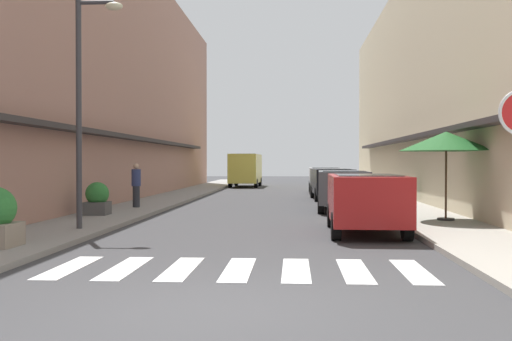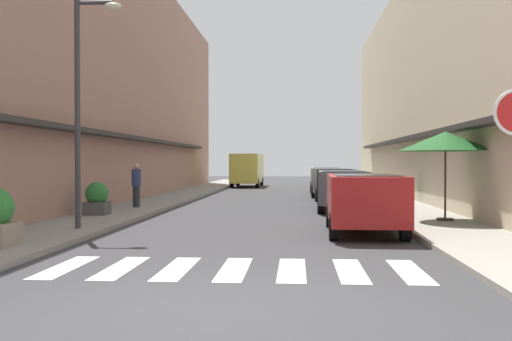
{
  "view_description": "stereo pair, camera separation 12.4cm",
  "coord_description": "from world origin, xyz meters",
  "px_view_note": "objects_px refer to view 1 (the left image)",
  "views": [
    {
      "loc": [
        0.91,
        -7.02,
        1.77
      ],
      "look_at": [
        -0.48,
        14.69,
        1.47
      ],
      "focal_mm": 41.32,
      "sensor_mm": 36.0,
      "label": 1
    },
    {
      "loc": [
        1.03,
        -7.01,
        1.77
      ],
      "look_at": [
        -0.48,
        14.69,
        1.47
      ],
      "focal_mm": 41.32,
      "sensor_mm": 36.0,
      "label": 2
    }
  ],
  "objects_px": {
    "parked_car_far": "(332,180)",
    "pedestrian_walking_near": "(136,184)",
    "parked_car_distant": "(325,177)",
    "street_lamp": "(86,88)",
    "planter_far": "(399,192)",
    "delivery_van": "(246,167)",
    "cafe_umbrella": "(446,142)",
    "parked_car_mid": "(343,185)",
    "planter_midblock": "(97,199)",
    "parked_car_near": "(366,196)"
  },
  "relations": [
    {
      "from": "street_lamp",
      "to": "parked_car_far",
      "type": "bearing_deg",
      "value": 62.75
    },
    {
      "from": "parked_car_far",
      "to": "delivery_van",
      "type": "height_order",
      "value": "delivery_van"
    },
    {
      "from": "parked_car_distant",
      "to": "pedestrian_walking_near",
      "type": "distance_m",
      "value": 14.64
    },
    {
      "from": "parked_car_near",
      "to": "street_lamp",
      "type": "distance_m",
      "value": 7.47
    },
    {
      "from": "delivery_van",
      "to": "parked_car_near",
      "type": "bearing_deg",
      "value": -79.22
    },
    {
      "from": "street_lamp",
      "to": "planter_far",
      "type": "relative_size",
      "value": 6.03
    },
    {
      "from": "parked_car_distant",
      "to": "pedestrian_walking_near",
      "type": "relative_size",
      "value": 2.67
    },
    {
      "from": "parked_car_mid",
      "to": "planter_midblock",
      "type": "xyz_separation_m",
      "value": [
        -7.95,
        -3.54,
        -0.3
      ]
    },
    {
      "from": "planter_midblock",
      "to": "delivery_van",
      "type": "bearing_deg",
      "value": 83.65
    },
    {
      "from": "parked_car_near",
      "to": "parked_car_far",
      "type": "bearing_deg",
      "value": 90.0
    },
    {
      "from": "street_lamp",
      "to": "delivery_van",
      "type": "bearing_deg",
      "value": 86.52
    },
    {
      "from": "delivery_van",
      "to": "pedestrian_walking_near",
      "type": "height_order",
      "value": "delivery_van"
    },
    {
      "from": "pedestrian_walking_near",
      "to": "delivery_van",
      "type": "bearing_deg",
      "value": -0.71
    },
    {
      "from": "street_lamp",
      "to": "planter_far",
      "type": "height_order",
      "value": "street_lamp"
    },
    {
      "from": "cafe_umbrella",
      "to": "planter_far",
      "type": "bearing_deg",
      "value": 89.71
    },
    {
      "from": "parked_car_near",
      "to": "cafe_umbrella",
      "type": "height_order",
      "value": "cafe_umbrella"
    },
    {
      "from": "parked_car_far",
      "to": "planter_midblock",
      "type": "height_order",
      "value": "parked_car_far"
    },
    {
      "from": "parked_car_mid",
      "to": "street_lamp",
      "type": "bearing_deg",
      "value": -133.68
    },
    {
      "from": "parked_car_near",
      "to": "planter_midblock",
      "type": "relative_size",
      "value": 4.08
    },
    {
      "from": "planter_midblock",
      "to": "pedestrian_walking_near",
      "type": "bearing_deg",
      "value": 83.04
    },
    {
      "from": "parked_car_near",
      "to": "parked_car_distant",
      "type": "bearing_deg",
      "value": 90.0
    },
    {
      "from": "parked_car_mid",
      "to": "parked_car_distant",
      "type": "distance_m",
      "value": 12.16
    },
    {
      "from": "cafe_umbrella",
      "to": "planter_far",
      "type": "height_order",
      "value": "cafe_umbrella"
    },
    {
      "from": "delivery_van",
      "to": "planter_far",
      "type": "height_order",
      "value": "delivery_van"
    },
    {
      "from": "cafe_umbrella",
      "to": "pedestrian_walking_near",
      "type": "distance_m",
      "value": 11.04
    },
    {
      "from": "parked_car_far",
      "to": "delivery_van",
      "type": "relative_size",
      "value": 0.75
    },
    {
      "from": "parked_car_distant",
      "to": "planter_midblock",
      "type": "relative_size",
      "value": 4.16
    },
    {
      "from": "street_lamp",
      "to": "planter_far",
      "type": "distance_m",
      "value": 14.49
    },
    {
      "from": "parked_car_far",
      "to": "pedestrian_walking_near",
      "type": "xyz_separation_m",
      "value": [
        -7.57,
        -6.6,
        0.04
      ]
    },
    {
      "from": "delivery_van",
      "to": "parked_car_far",
      "type": "bearing_deg",
      "value": -70.06
    },
    {
      "from": "delivery_van",
      "to": "pedestrian_walking_near",
      "type": "bearing_deg",
      "value": -96.26
    },
    {
      "from": "street_lamp",
      "to": "planter_midblock",
      "type": "height_order",
      "value": "street_lamp"
    },
    {
      "from": "planter_far",
      "to": "parked_car_near",
      "type": "bearing_deg",
      "value": -104.34
    },
    {
      "from": "parked_car_near",
      "to": "parked_car_distant",
      "type": "height_order",
      "value": "same"
    },
    {
      "from": "planter_midblock",
      "to": "pedestrian_walking_near",
      "type": "distance_m",
      "value": 3.2
    },
    {
      "from": "parked_car_mid",
      "to": "cafe_umbrella",
      "type": "height_order",
      "value": "cafe_umbrella"
    },
    {
      "from": "parked_car_far",
      "to": "cafe_umbrella",
      "type": "xyz_separation_m",
      "value": [
        2.54,
        -10.81,
        1.44
      ]
    },
    {
      "from": "parked_car_mid",
      "to": "parked_car_far",
      "type": "relative_size",
      "value": 1.07
    },
    {
      "from": "parked_car_near",
      "to": "planter_far",
      "type": "height_order",
      "value": "parked_car_near"
    },
    {
      "from": "parked_car_mid",
      "to": "planter_midblock",
      "type": "relative_size",
      "value": 4.24
    },
    {
      "from": "parked_car_far",
      "to": "planter_far",
      "type": "bearing_deg",
      "value": -49.7
    },
    {
      "from": "parked_car_mid",
      "to": "delivery_van",
      "type": "xyz_separation_m",
      "value": [
        -5.25,
        20.7,
        0.48
      ]
    },
    {
      "from": "parked_car_near",
      "to": "parked_car_distant",
      "type": "distance_m",
      "value": 19.05
    },
    {
      "from": "parked_car_near",
      "to": "delivery_van",
      "type": "distance_m",
      "value": 28.09
    },
    {
      "from": "parked_car_far",
      "to": "planter_midblock",
      "type": "distance_m",
      "value": 12.59
    },
    {
      "from": "parked_car_near",
      "to": "pedestrian_walking_near",
      "type": "xyz_separation_m",
      "value": [
        -7.57,
        6.51,
        0.04
      ]
    },
    {
      "from": "parked_car_near",
      "to": "pedestrian_walking_near",
      "type": "bearing_deg",
      "value": 139.29
    },
    {
      "from": "planter_far",
      "to": "cafe_umbrella",
      "type": "bearing_deg",
      "value": -90.29
    },
    {
      "from": "delivery_van",
      "to": "cafe_umbrella",
      "type": "height_order",
      "value": "cafe_umbrella"
    },
    {
      "from": "street_lamp",
      "to": "cafe_umbrella",
      "type": "distance_m",
      "value": 9.95
    }
  ]
}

